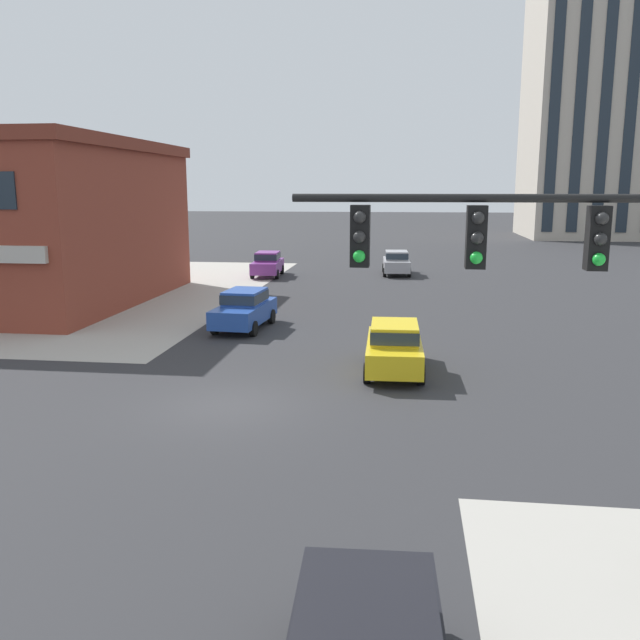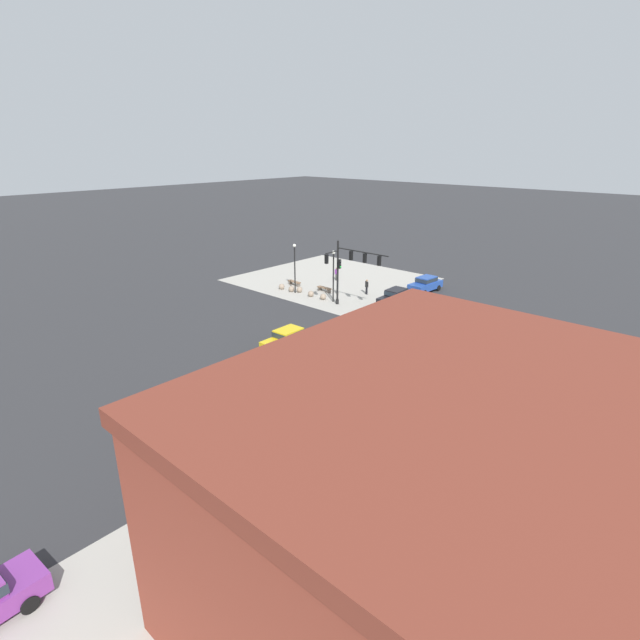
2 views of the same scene
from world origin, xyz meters
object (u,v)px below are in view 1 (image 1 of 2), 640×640
at_px(car_main_northbound_near, 244,308).
at_px(car_parked_curb, 396,262).
at_px(traffic_signal_main, 611,306).
at_px(car_cross_eastbound, 394,345).
at_px(car_cross_westbound, 268,263).

bearing_deg(car_main_northbound_near, car_parked_curb, 72.48).
xyz_separation_m(traffic_signal_main, car_cross_eastbound, (-3.31, 11.42, -3.37)).
bearing_deg(car_cross_eastbound, car_cross_westbound, 111.28).
distance_m(traffic_signal_main, car_cross_westbound, 37.47).
bearing_deg(car_cross_westbound, car_parked_curb, 13.02).
bearing_deg(car_cross_westbound, car_main_northbound_near, -81.32).
height_order(car_main_northbound_near, car_cross_westbound, same).
bearing_deg(traffic_signal_main, car_main_northbound_near, 119.20).
relative_size(traffic_signal_main, car_cross_westbound, 1.45).
distance_m(traffic_signal_main, car_parked_curb, 37.52).
bearing_deg(traffic_signal_main, car_cross_eastbound, 106.17).
xyz_separation_m(car_main_northbound_near, car_parked_curb, (6.16, 19.49, 0.00)).
distance_m(traffic_signal_main, car_cross_eastbound, 12.36).
bearing_deg(traffic_signal_main, car_parked_curb, 95.73).
bearing_deg(car_main_northbound_near, car_cross_eastbound, -43.62).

